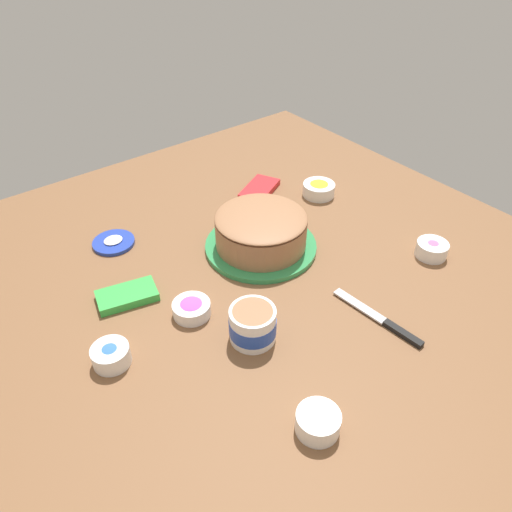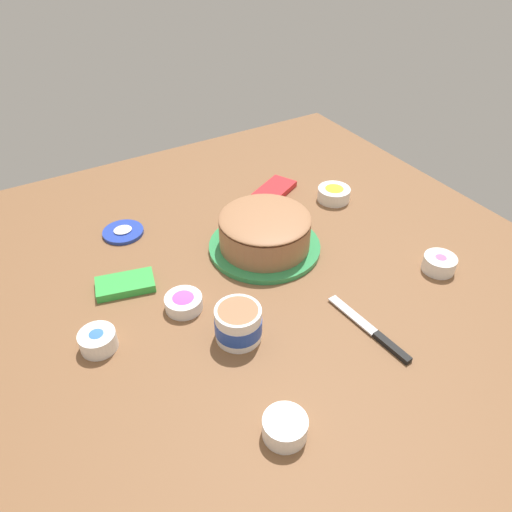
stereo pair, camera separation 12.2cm
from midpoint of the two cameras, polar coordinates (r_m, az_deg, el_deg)
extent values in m
plane|color=brown|center=(1.21, -3.22, -2.67)|extent=(1.54, 1.54, 0.00)
cylinder|color=#339351|center=(1.30, -2.12, 1.10)|extent=(0.30, 0.30, 0.01)
cylinder|color=#DBB77A|center=(1.28, -2.16, 2.55)|extent=(0.22, 0.22, 0.07)
cylinder|color=#9E6B47|center=(1.27, -2.16, 2.73)|extent=(0.24, 0.24, 0.08)
ellipsoid|color=#9E6B47|center=(1.25, -2.21, 4.39)|extent=(0.24, 0.24, 0.02)
cylinder|color=white|center=(1.04, -3.79, -8.19)|extent=(0.10, 0.10, 0.08)
cylinder|color=#2347B2|center=(1.04, -3.78, -8.34)|extent=(0.10, 0.10, 0.04)
cylinder|color=#9E6B47|center=(1.02, -3.87, -6.87)|extent=(0.09, 0.09, 0.01)
cylinder|color=#233DAD|center=(1.39, -18.82, 1.41)|extent=(0.11, 0.11, 0.01)
ellipsoid|color=white|center=(1.38, -18.88, 1.68)|extent=(0.05, 0.05, 0.01)
cube|color=silver|center=(1.14, 9.08, -5.91)|extent=(0.03, 0.14, 0.00)
cube|color=black|center=(1.10, 13.83, -8.98)|extent=(0.02, 0.10, 0.01)
cylinder|color=white|center=(0.92, 3.31, -19.10)|extent=(0.08, 0.08, 0.04)
cylinder|color=orange|center=(0.92, 3.31, -19.14)|extent=(0.07, 0.07, 0.01)
ellipsoid|color=orange|center=(0.91, 3.32, -18.91)|extent=(0.06, 0.06, 0.02)
cylinder|color=white|center=(1.33, 17.49, 0.65)|extent=(0.08, 0.08, 0.04)
cylinder|color=pink|center=(1.32, 17.54, 0.83)|extent=(0.07, 0.07, 0.01)
ellipsoid|color=pink|center=(1.32, 17.59, 1.07)|extent=(0.06, 0.06, 0.02)
cylinder|color=white|center=(1.12, -10.68, -6.26)|extent=(0.09, 0.09, 0.03)
cylinder|color=#B251C6|center=(1.12, -10.71, -6.11)|extent=(0.07, 0.07, 0.01)
ellipsoid|color=#B251C6|center=(1.12, -10.75, -5.85)|extent=(0.06, 0.06, 0.02)
cylinder|color=white|center=(1.53, 5.09, 7.71)|extent=(0.10, 0.10, 0.04)
cylinder|color=yellow|center=(1.52, 5.11, 7.95)|extent=(0.08, 0.08, 0.01)
ellipsoid|color=yellow|center=(1.52, 5.12, 8.18)|extent=(0.07, 0.07, 0.02)
cylinder|color=white|center=(1.07, -19.89, -11.09)|extent=(0.08, 0.08, 0.04)
cylinder|color=blue|center=(1.07, -19.96, -10.87)|extent=(0.07, 0.07, 0.01)
ellipsoid|color=blue|center=(1.06, -20.04, -10.62)|extent=(0.06, 0.06, 0.02)
cube|color=green|center=(1.20, -17.75, -4.58)|extent=(0.15, 0.11, 0.02)
cube|color=red|center=(1.54, -1.88, 7.76)|extent=(0.17, 0.14, 0.02)
camera|label=1|loc=(0.06, -92.86, -2.27)|focal=34.08mm
camera|label=2|loc=(0.06, 87.14, 2.27)|focal=34.08mm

